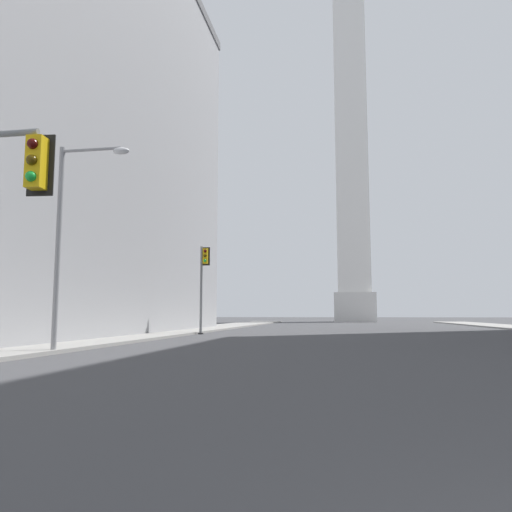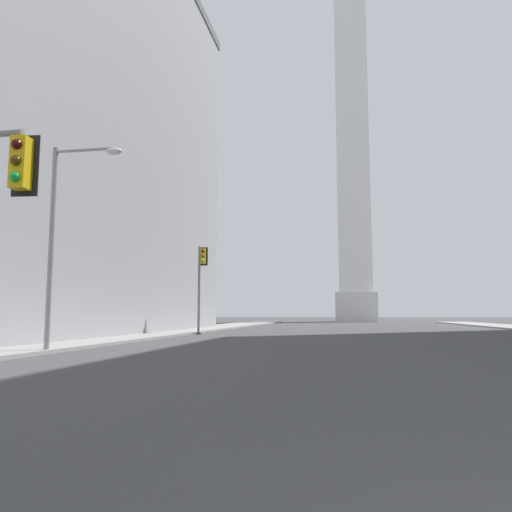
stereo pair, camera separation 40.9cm
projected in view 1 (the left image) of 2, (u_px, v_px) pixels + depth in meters
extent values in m
cube|color=gray|center=(161.00, 333.00, 35.17)|extent=(5.00, 105.59, 0.15)
cube|color=silver|center=(355.00, 307.00, 88.12)|extent=(7.15, 7.15, 5.10)
cube|color=white|center=(350.00, 117.00, 92.15)|extent=(5.72, 5.72, 65.17)
cylinder|color=slate|center=(201.00, 290.00, 35.49)|extent=(0.18, 0.18, 6.25)
cylinder|color=#262626|center=(201.00, 334.00, 35.13)|extent=(0.40, 0.40, 0.10)
cube|color=#E5B20F|center=(205.00, 256.00, 35.72)|extent=(0.37, 0.37, 1.10)
cube|color=black|center=(206.00, 256.00, 35.90)|extent=(0.58, 0.08, 1.32)
sphere|color=#410907|center=(205.00, 251.00, 35.57)|extent=(0.22, 0.22, 0.22)
sphere|color=#483506|center=(205.00, 256.00, 35.53)|extent=(0.22, 0.22, 0.22)
sphere|color=green|center=(205.00, 261.00, 35.49)|extent=(0.22, 0.22, 0.22)
cube|color=#E5B20F|center=(37.00, 163.00, 10.30)|extent=(0.37, 0.37, 1.10)
cube|color=black|center=(41.00, 165.00, 10.48)|extent=(0.58, 0.08, 1.32)
sphere|color=#410907|center=(33.00, 144.00, 10.15)|extent=(0.22, 0.22, 0.22)
sphere|color=#483506|center=(32.00, 160.00, 10.11)|extent=(0.22, 0.22, 0.22)
sphere|color=green|center=(31.00, 176.00, 10.08)|extent=(0.22, 0.22, 0.22)
cylinder|color=gray|center=(58.00, 248.00, 18.61)|extent=(0.20, 0.20, 7.77)
cylinder|color=gray|center=(92.00, 150.00, 18.84)|extent=(2.39, 0.12, 0.12)
sphere|color=gray|center=(62.00, 151.00, 19.04)|extent=(0.20, 0.20, 0.20)
ellipsoid|color=silver|center=(121.00, 151.00, 18.63)|extent=(0.64, 0.36, 0.26)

